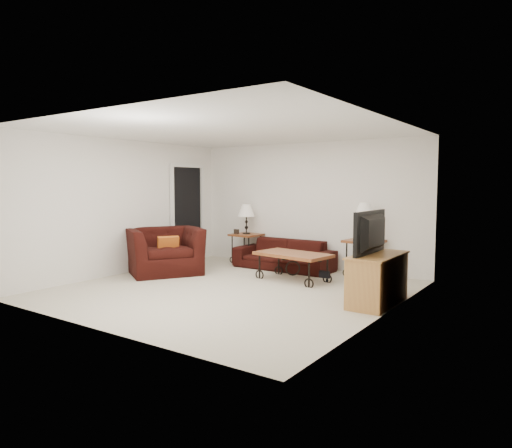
{
  "coord_description": "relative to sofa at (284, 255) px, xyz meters",
  "views": [
    {
      "loc": [
        4.48,
        -5.78,
        1.67
      ],
      "look_at": [
        0.0,
        0.7,
        1.0
      ],
      "focal_mm": 32.7,
      "sensor_mm": 36.0,
      "label": 1
    }
  ],
  "objects": [
    {
      "name": "ground",
      "position": [
        0.25,
        -2.02,
        -0.29
      ],
      "size": [
        5.0,
        5.0,
        0.0
      ],
      "primitive_type": "plane",
      "color": "beige",
      "rests_on": "ground"
    },
    {
      "name": "wall_back",
      "position": [
        0.25,
        0.48,
        0.96
      ],
      "size": [
        5.0,
        0.02,
        2.5
      ],
      "primitive_type": "cube",
      "color": "white",
      "rests_on": "ground"
    },
    {
      "name": "wall_front",
      "position": [
        0.25,
        -4.52,
        0.96
      ],
      "size": [
        5.0,
        0.02,
        2.5
      ],
      "primitive_type": "cube",
      "color": "white",
      "rests_on": "ground"
    },
    {
      "name": "wall_left",
      "position": [
        -2.25,
        -2.02,
        0.96
      ],
      "size": [
        0.02,
        5.0,
        2.5
      ],
      "primitive_type": "cube",
      "color": "white",
      "rests_on": "ground"
    },
    {
      "name": "wall_right",
      "position": [
        2.75,
        -2.02,
        0.96
      ],
      "size": [
        0.02,
        5.0,
        2.5
      ],
      "primitive_type": "cube",
      "color": "white",
      "rests_on": "ground"
    },
    {
      "name": "ceiling",
      "position": [
        0.25,
        -2.02,
        2.21
      ],
      "size": [
        5.0,
        5.0,
        0.0
      ],
      "primitive_type": "plane",
      "color": "white",
      "rests_on": "wall_back"
    },
    {
      "name": "doorway",
      "position": [
        -2.22,
        -0.37,
        0.73
      ],
      "size": [
        0.08,
        0.94,
        2.04
      ],
      "primitive_type": "cube",
      "color": "black",
      "rests_on": "ground"
    },
    {
      "name": "sofa",
      "position": [
        0.0,
        0.0,
        0.0
      ],
      "size": [
        1.98,
        0.77,
        0.58
      ],
      "primitive_type": "imported",
      "color": "black",
      "rests_on": "ground"
    },
    {
      "name": "side_table_left",
      "position": [
        -1.04,
        0.18,
        0.02
      ],
      "size": [
        0.6,
        0.6,
        0.62
      ],
      "primitive_type": "cube",
      "rotation": [
        0.0,
        0.0,
        -0.05
      ],
      "color": "brown",
      "rests_on": "ground"
    },
    {
      "name": "side_table_right",
      "position": [
        1.59,
        0.18,
        0.05
      ],
      "size": [
        0.66,
        0.66,
        0.67
      ],
      "primitive_type": "cube",
      "rotation": [
        0.0,
        0.0,
        -0.09
      ],
      "color": "brown",
      "rests_on": "ground"
    },
    {
      "name": "lamp_left",
      "position": [
        -1.04,
        0.18,
        0.64
      ],
      "size": [
        0.37,
        0.37,
        0.62
      ],
      "primitive_type": null,
      "rotation": [
        0.0,
        0.0,
        -0.05
      ],
      "color": "black",
      "rests_on": "side_table_left"
    },
    {
      "name": "lamp_right",
      "position": [
        1.59,
        0.18,
        0.72
      ],
      "size": [
        0.41,
        0.41,
        0.67
      ],
      "primitive_type": null,
      "rotation": [
        0.0,
        0.0,
        -0.09
      ],
      "color": "black",
      "rests_on": "side_table_right"
    },
    {
      "name": "photo_frame_left",
      "position": [
        -1.19,
        0.03,
        0.39
      ],
      "size": [
        0.13,
        0.03,
        0.1
      ],
      "primitive_type": "cube",
      "rotation": [
        0.0,
        0.0,
        0.13
      ],
      "color": "black",
      "rests_on": "side_table_left"
    },
    {
      "name": "photo_frame_right",
      "position": [
        1.74,
        0.03,
        0.44
      ],
      "size": [
        0.13,
        0.06,
        0.11
      ],
      "primitive_type": "cube",
      "rotation": [
        0.0,
        0.0,
        -0.3
      ],
      "color": "black",
      "rests_on": "side_table_right"
    },
    {
      "name": "coffee_table",
      "position": [
        0.7,
        -0.84,
        -0.05
      ],
      "size": [
        1.37,
        0.87,
        0.48
      ],
      "primitive_type": "cube",
      "rotation": [
        0.0,
        0.0,
        -0.14
      ],
      "color": "brown",
      "rests_on": "ground"
    },
    {
      "name": "armchair",
      "position": [
        -1.63,
        -1.64,
        0.14
      ],
      "size": [
        1.67,
        1.72,
        0.85
      ],
      "primitive_type": "imported",
      "rotation": [
        0.0,
        0.0,
        1.02
      ],
      "color": "black",
      "rests_on": "ground"
    },
    {
      "name": "throw_pillow",
      "position": [
        -1.48,
        -1.69,
        0.23
      ],
      "size": [
        0.29,
        0.38,
        0.39
      ],
      "primitive_type": "cube",
      "rotation": [
        0.0,
        0.0,
        1.02
      ],
      "color": "#CD611A",
      "rests_on": "armchair"
    },
    {
      "name": "tv_stand",
      "position": [
        2.48,
        -1.56,
        0.06
      ],
      "size": [
        0.49,
        1.17,
        0.7
      ],
      "primitive_type": "cube",
      "color": "tan",
      "rests_on": "ground"
    },
    {
      "name": "television",
      "position": [
        2.46,
        -1.56,
        0.72
      ],
      "size": [
        0.14,
        1.05,
        0.6
      ],
      "primitive_type": "imported",
      "rotation": [
        0.0,
        0.0,
        -1.57
      ],
      "color": "black",
      "rests_on": "tv_stand"
    },
    {
      "name": "backpack",
      "position": [
        1.26,
        -0.65,
        -0.1
      ],
      "size": [
        0.33,
        0.27,
        0.38
      ],
      "primitive_type": "ellipsoid",
      "rotation": [
        0.0,
        0.0,
        -0.2
      ],
      "color": "black",
      "rests_on": "ground"
    }
  ]
}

